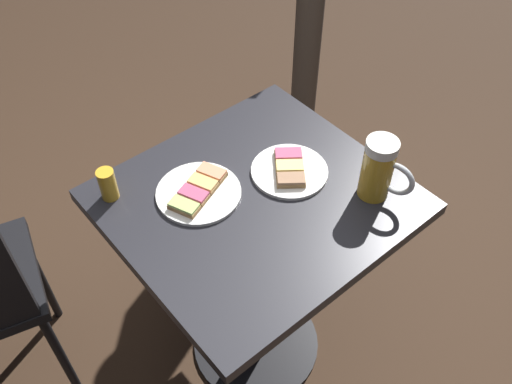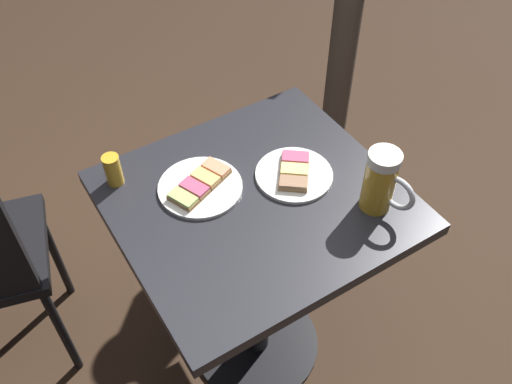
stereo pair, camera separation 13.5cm
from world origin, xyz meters
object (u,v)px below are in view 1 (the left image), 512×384
Objects in this scene: plate_near at (198,192)px; beer_glass_small at (108,184)px; plate_far at (289,170)px; beer_mug at (379,170)px.

beer_glass_small is at bearing -38.32° from plate_near.
beer_glass_small reaches higher than plate_near.
plate_near is at bearing -21.53° from plate_far.
plate_near and plate_far have the same top height.
plate_far is 1.18× the size of beer_mug.
plate_near is 0.23m from beer_glass_small.
plate_far is 2.34× the size of beer_glass_small.
plate_far is at bearing 158.47° from plate_near.
plate_far is 0.24m from beer_mug.
beer_glass_small is (0.18, -0.14, 0.03)m from plate_near.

